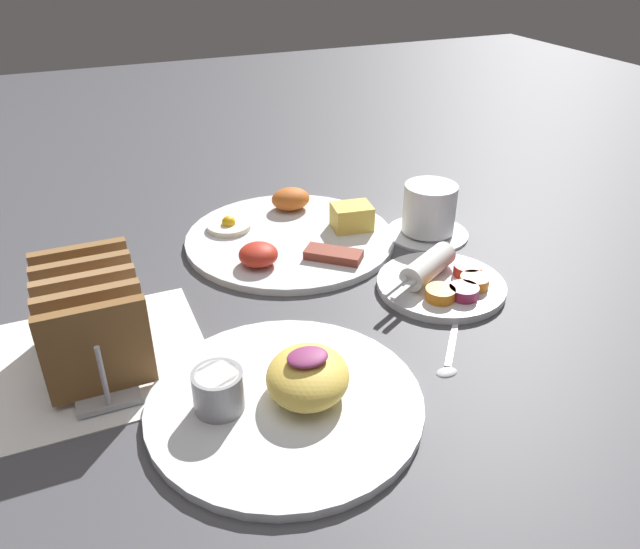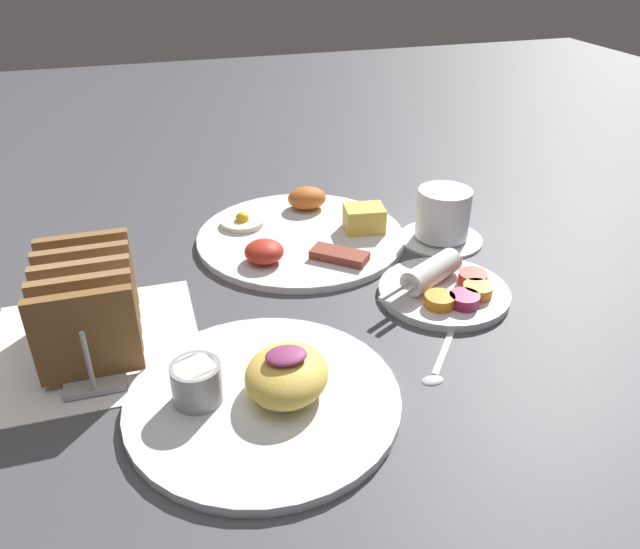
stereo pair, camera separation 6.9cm
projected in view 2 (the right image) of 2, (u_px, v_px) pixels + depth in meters
The scene contains 8 objects.
ground_plane at pixel (273, 316), 0.74m from camera, with size 3.00×3.00×0.00m, color #47474C.
napkin_flat at pixel (97, 344), 0.69m from camera, with size 0.22×0.22×0.00m.
plate_breakfast at pixel (303, 233), 0.90m from camera, with size 0.30×0.30×0.05m.
plate_condiments at pixel (444, 288), 0.77m from camera, with size 0.18×0.16×0.04m.
plate_foreground at pixel (264, 391), 0.60m from camera, with size 0.27×0.27×0.06m.
toast_rack at pixel (88, 306), 0.66m from camera, with size 0.10×0.18×0.10m.
coffee_cup at pixel (443, 218), 0.89m from camera, with size 0.12×0.12×0.08m.
teaspoon at pixel (440, 360), 0.66m from camera, with size 0.09×0.10×0.01m.
Camera 2 is at (-0.13, -0.60, 0.41)m, focal length 35.00 mm.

